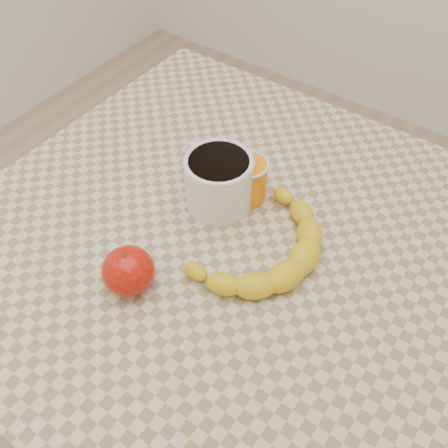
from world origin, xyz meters
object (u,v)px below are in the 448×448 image
Objects in this scene: apple at (128,271)px; table at (224,265)px; orange_juice_glass at (248,180)px; coffee_mug at (218,179)px; banana at (261,246)px.

table is at bearing 71.84° from apple.
orange_juice_glass is at bearing 98.54° from table.
table is at bearing -81.46° from orange_juice_glass.
orange_juice_glass reaches higher than table.
coffee_mug reaches higher than apple.
banana is at bearing -47.42° from orange_juice_glass.
coffee_mug is at bearing -134.68° from orange_juice_glass.
table is 0.20m from apple.
table is at bearing -46.64° from coffee_mug.
coffee_mug is at bearing 171.78° from banana.
apple is at bearing -111.83° from banana.
orange_juice_glass reaches higher than apple.
apple is (-0.00, -0.21, -0.02)m from coffee_mug.
coffee_mug is 0.52× the size of banana.
coffee_mug is at bearing 88.98° from apple.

